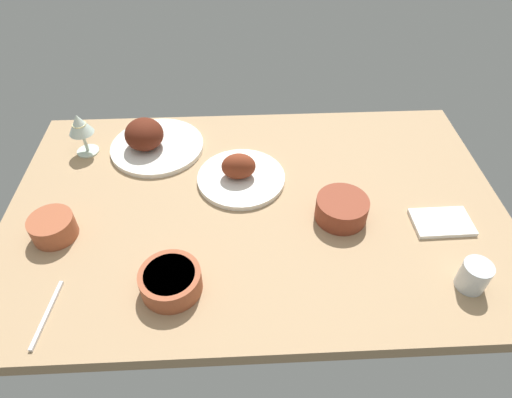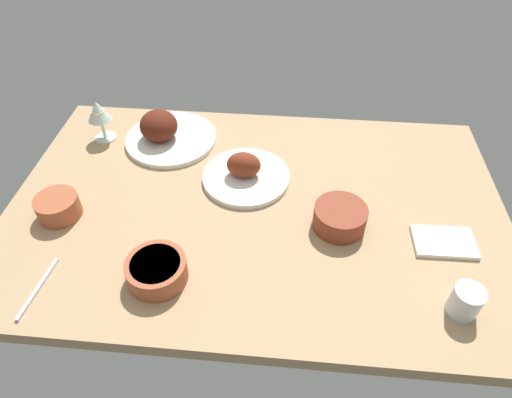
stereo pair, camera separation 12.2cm
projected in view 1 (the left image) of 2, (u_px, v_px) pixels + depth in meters
The scene contains 10 objects.
dining_table at pixel (256, 209), 124.90cm from camera, with size 140.00×90.00×4.00cm, color tan.
plate_near_viewer at pixel (240, 174), 129.17cm from camera, with size 26.14×26.14×9.19cm.
plate_far_side at pixel (151, 140), 139.07cm from camera, with size 29.76×29.76×11.08cm.
bowl_onions at pixel (53, 227), 112.89cm from camera, with size 11.57×11.57×6.13cm.
bowl_cream at pixel (171, 281), 101.13cm from camera, with size 14.52×14.52×5.75cm.
bowl_potatoes at pixel (342, 208), 117.51cm from camera, with size 14.15×14.15×6.36cm.
wine_glass at pixel (80, 126), 133.66cm from camera, with size 7.60×7.60×14.00cm.
water_tumbler at pixel (474, 276), 101.31cm from camera, with size 6.87×6.87×7.50cm, color silver.
folded_napkin at pixel (442, 222), 117.69cm from camera, with size 15.71×10.27×1.20cm, color white.
fork_loose at pixel (47, 314), 97.89cm from camera, with size 17.47×0.90×0.80cm, color silver.
Camera 1 is at (4.19, 87.09, 91.47)cm, focal length 30.54 mm.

